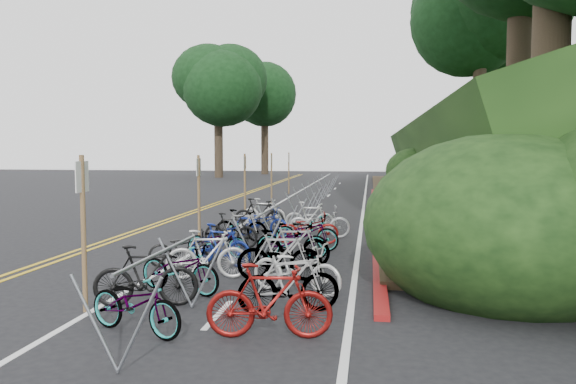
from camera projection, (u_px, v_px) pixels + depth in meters
name	position (u px, v px, depth m)	size (l,w,h in m)	color
ground	(97.00, 280.00, 11.44)	(120.00, 120.00, 0.00)	black
road_markings	(241.00, 220.00, 21.30)	(7.47, 80.00, 0.01)	gold
red_curb	(375.00, 215.00, 22.44)	(0.25, 28.00, 0.10)	maroon
embankment	(521.00, 152.00, 28.14)	(14.30, 48.14, 9.11)	black
bike_rack_front	(160.00, 275.00, 7.94)	(1.16, 2.99, 1.21)	gray
bike_racks_rest	(311.00, 192.00, 23.76)	(1.14, 23.00, 1.17)	gray
signpost_near	(83.00, 223.00, 9.07)	(0.08, 0.40, 2.56)	brown
signposts_rest	(260.00, 177.00, 25.05)	(0.08, 18.40, 2.50)	brown
bike_front	(184.00, 248.00, 12.75)	(1.59, 0.55, 0.84)	black
bike_valet	(262.00, 241.00, 13.33)	(3.45, 13.39, 1.07)	slate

